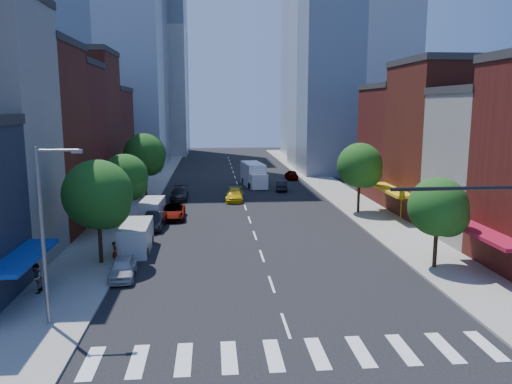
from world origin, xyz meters
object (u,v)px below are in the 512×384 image
Objects in this scene: parked_car_rear at (179,194)px; pedestrian_far at (36,278)px; traffic_car_oncoming at (282,185)px; cargo_van_near at (136,238)px; taxi at (235,195)px; cargo_van_far at (152,210)px; traffic_car_far at (292,175)px; parked_car_third at (173,212)px; pedestrian_near at (115,252)px; parked_car_front at (123,268)px; box_truck at (254,175)px; parked_car_second at (155,220)px.

pedestrian_far is at bearing -102.41° from parked_car_rear.
traffic_car_oncoming is (13.04, 5.46, -0.04)m from parked_car_rear.
taxi is (8.50, 20.09, -0.40)m from cargo_van_near.
cargo_van_far is 31.88m from traffic_car_far.
parked_car_third is 1.21× the size of traffic_car_oncoming.
traffic_car_far is at bearing -28.34° from pedestrian_near.
traffic_car_oncoming is (6.54, 6.67, -0.02)m from taxi.
traffic_car_oncoming is at bearing 50.64° from taxi.
parked_car_front is at bearing -94.28° from parked_car_rear.
cargo_van_near is (-2.00, -21.30, 0.38)m from parked_car_rear.
box_truck is at bearing -23.37° from pedestrian_near.
pedestrian_far is (-13.03, -28.69, 0.34)m from taxi.
pedestrian_near is at bearing -107.18° from taxi.
parked_car_second is 0.94× the size of taxi.
parked_car_second is 2.53× the size of pedestrian_far.
box_truck reaches higher than taxi.
cargo_van_near reaches higher than traffic_car_far.
cargo_van_far is 1.20× the size of traffic_car_far.
pedestrian_far is at bearing -118.41° from cargo_van_near.
traffic_car_far is at bearing 56.50° from parked_car_third.
cargo_van_near is (0.00, 6.01, 0.43)m from parked_car_front.
pedestrian_far is at bearing -153.49° from parked_car_front.
pedestrian_near is at bearing -108.35° from cargo_van_near.
taxi is 31.52m from pedestrian_far.
parked_car_third is at bearing 72.50° from parked_car_second.
traffic_car_far reaches higher than parked_car_front.
pedestrian_near is (-1.00, -3.13, -0.20)m from cargo_van_near.
parked_car_second is 14.05m from parked_car_rear.
cargo_van_near is (-2.00, -11.19, 0.41)m from parked_car_third.
pedestrian_near reaches higher than taxi.
parked_car_front is 3.06m from pedestrian_near.
parked_car_second is at bearing 84.08° from parked_car_front.
traffic_car_far is at bearing 65.58° from taxi.
box_truck reaches higher than pedestrian_far.
parked_car_third reaches higher than traffic_car_oncoming.
parked_car_third is 0.61× the size of box_truck.
pedestrian_far reaches higher than traffic_car_oncoming.
taxi is at bearing 66.44° from cargo_van_near.
cargo_van_far is at bearing 54.17° from traffic_car_oncoming.
cargo_van_far reaches higher than traffic_car_far.
cargo_van_far is (-2.01, -0.61, 0.33)m from parked_car_third.
parked_car_second is at bearing -111.19° from parked_car_third.
parked_car_rear reaches higher than traffic_car_far.
traffic_car_far is 2.31× the size of pedestrian_far.
parked_car_third is at bearing 57.15° from traffic_car_oncoming.
traffic_car_far is at bearing 63.98° from parked_car_front.
parked_car_second is 0.91× the size of parked_car_rear.
parked_car_second is at bearing -76.25° from cargo_van_far.
cargo_van_near is at bearing -87.07° from cargo_van_far.
parked_car_rear is 30.61m from pedestrian_far.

